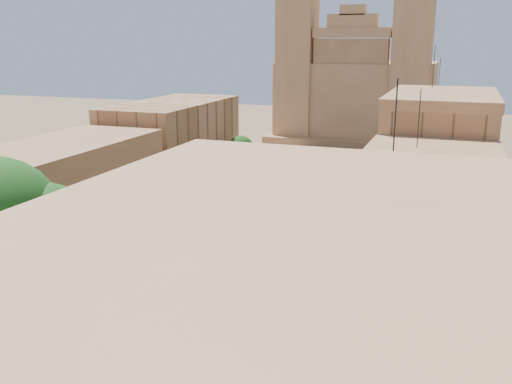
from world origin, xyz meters
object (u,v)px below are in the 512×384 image
Objects in this scene: street_tree_b at (152,199)px; car_blue_a at (161,255)px; church at (356,89)px; car_cream at (285,258)px; car_white_a at (264,208)px; car_dkblue at (263,191)px; bus_cream_east at (285,235)px; car_blue_b at (320,161)px; red_truck at (196,284)px; bus_green_north at (25,324)px; pedestrian_a at (334,317)px; pedestrian_c at (309,271)px; car_white_b at (325,208)px; street_tree_d at (241,149)px; bus_green_south at (4,368)px; street_tree_c at (203,165)px; olive_pickup at (306,252)px; bus_red_east at (295,264)px; street_tree_a at (74,233)px.

car_blue_a is at bearing -56.53° from street_tree_b.
car_blue_a is at bearing -94.60° from church.
church is 7.38× the size of car_cream.
car_white_a is 0.87× the size of car_dkblue.
car_blue_b is (-5.26, 35.22, -0.85)m from bus_cream_east.
church is at bearing 91.18° from red_truck.
church is at bearing 100.67° from car_blue_b.
bus_green_north reaches higher than pedestrian_a.
street_tree_b is at bearing -94.94° from pedestrian_c.
car_white_b is at bearing 19.98° from car_white_a.
street_tree_d is at bearing -108.09° from church.
street_tree_b is 12.06m from car_white_a.
street_tree_d is at bearing 104.20° from bus_green_south.
street_tree_c reaches higher than street_tree_d.
street_tree_b reaches higher than bus_green_north.
car_white_b is (10.79, 32.43, -0.92)m from bus_green_north.
pedestrian_a reaches higher than car_dkblue.
olive_pickup is at bearing -144.96° from pedestrian_c.
bus_red_east reaches higher than car_white_a.
car_white_a is (-7.68, 11.92, -0.28)m from olive_pickup.
car_dkblue is 1.35× the size of car_white_b.
car_white_b is 1.05× the size of car_blue_b.
street_tree_c reaches higher than car_white_a.
pedestrian_c is (11.00, -21.56, 0.05)m from car_dkblue.
street_tree_d is at bearing -133.50° from pedestrian_c.
car_cream is (15.00, 6.85, -2.64)m from street_tree_a.
bus_green_north is (4.11, -46.36, -2.09)m from street_tree_d.
red_truck is 9.62m from pedestrian_a.
street_tree_d is (-0.00, 36.00, 0.29)m from street_tree_a.
pedestrian_c is at bearing 49.46° from red_truck.
olive_pickup is 0.50× the size of bus_cream_east.
street_tree_a is at bearing 169.04° from red_truck.
street_tree_d is at bearing -66.52° from bus_cream_east.
bus_cream_east is (9.89, 20.77, -0.13)m from bus_green_north.
olive_pickup is 1.21× the size of car_white_a.
church is 22.86m from car_blue_b.
street_tree_b is at bearing 90.00° from street_tree_a.
car_blue_a is 17.31m from pedestrian_a.
car_cream is at bearing 86.22° from car_white_b.
car_white_b is 24.35m from car_blue_b.
red_truck is at bearing 1.83° from pedestrian_a.
car_white_a is at bearing 66.12° from street_tree_a.
car_white_b is at bearing 96.51° from olive_pickup.
bus_green_north reaches higher than car_white_b.
red_truck is (11.41, -38.21, -1.91)m from street_tree_d.
street_tree_a is at bearing 16.54° from bus_red_east.
pedestrian_c is (17.50, 4.91, -2.58)m from street_tree_a.
street_tree_a reaches higher than bus_red_east.
car_dkblue is at bearing -135.84° from pedestrian_c.
street_tree_d is at bearing 113.41° from bus_green_north.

